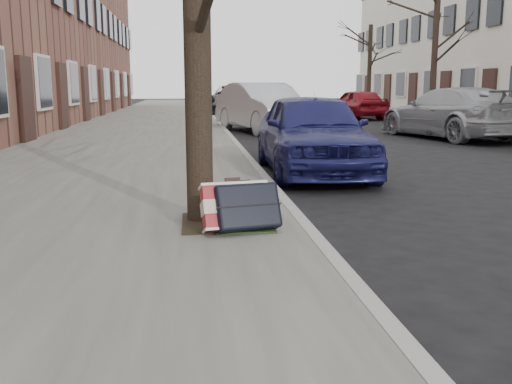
{
  "coord_description": "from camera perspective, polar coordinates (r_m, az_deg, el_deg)",
  "views": [
    {
      "loc": [
        -2.34,
        -4.14,
        1.43
      ],
      "look_at": [
        -1.76,
        0.8,
        0.49
      ],
      "focal_mm": 40.0,
      "sensor_mm": 36.0,
      "label": 1
    }
  ],
  "objects": [
    {
      "name": "car_far_back",
      "position": [
        25.39,
        10.03,
        8.68
      ],
      "size": [
        2.03,
        3.93,
        1.28
      ],
      "primitive_type": "imported",
      "rotation": [
        0.0,
        0.0,
        3.28
      ],
      "color": "maroon",
      "rests_on": "ground"
    },
    {
      "name": "near_sidewalk",
      "position": [
        19.24,
        -10.79,
        6.35
      ],
      "size": [
        5.0,
        70.0,
        0.12
      ],
      "primitive_type": "cube",
      "color": "slate",
      "rests_on": "ground"
    },
    {
      "name": "tree_far_c",
      "position": [
        31.36,
        11.27,
        12.07
      ],
      "size": [
        0.22,
        0.22,
        4.43
      ],
      "primitive_type": "cylinder",
      "color": "black",
      "rests_on": "far_sidewalk"
    },
    {
      "name": "car_near_mid",
      "position": [
        17.7,
        0.72,
        8.45
      ],
      "size": [
        2.8,
        4.86,
        1.52
      ],
      "primitive_type": "imported",
      "rotation": [
        0.0,
        0.0,
        0.28
      ],
      "color": "#B6B9BF",
      "rests_on": "ground"
    },
    {
      "name": "car_far_front",
      "position": [
        16.45,
        18.92,
        7.48
      ],
      "size": [
        2.86,
        5.04,
        1.38
      ],
      "primitive_type": "imported",
      "rotation": [
        0.0,
        0.0,
        3.35
      ],
      "color": "#9D9FA4",
      "rests_on": "ground"
    },
    {
      "name": "suitcase_navy",
      "position": [
        5.13,
        -0.94,
        -1.49
      ],
      "size": [
        0.65,
        0.47,
        0.46
      ],
      "primitive_type": "cube",
      "rotation": [
        -0.42,
        0.0,
        0.23
      ],
      "color": "black",
      "rests_on": "near_sidewalk"
    },
    {
      "name": "ground",
      "position": [
        4.97,
        21.92,
        -6.86
      ],
      "size": [
        120.0,
        120.0,
        0.0
      ],
      "primitive_type": "plane",
      "color": "black",
      "rests_on": "ground"
    },
    {
      "name": "dirt_patch",
      "position": [
        5.51,
        -2.96,
        -3.03
      ],
      "size": [
        0.85,
        0.85,
        0.02
      ],
      "primitive_type": "cube",
      "color": "black",
      "rests_on": "near_sidewalk"
    },
    {
      "name": "car_near_front",
      "position": [
        9.37,
        5.66,
        5.92
      ],
      "size": [
        1.68,
        3.96,
        1.34
      ],
      "primitive_type": "imported",
      "rotation": [
        0.0,
        0.0,
        -0.03
      ],
      "color": "#191A51",
      "rests_on": "ground"
    },
    {
      "name": "far_sidewalk",
      "position": [
        21.71,
        21.31,
        6.28
      ],
      "size": [
        4.0,
        70.0,
        0.12
      ],
      "primitive_type": "cube",
      "color": "slate",
      "rests_on": "ground"
    },
    {
      "name": "tree_far_b",
      "position": [
        23.8,
        17.46,
        13.61
      ],
      "size": [
        0.24,
        0.24,
        5.49
      ],
      "primitive_type": "cylinder",
      "color": "black",
      "rests_on": "far_sidewalk"
    },
    {
      "name": "suitcase_red",
      "position": [
        5.13,
        -2.11,
        -1.54
      ],
      "size": [
        0.63,
        0.41,
        0.45
      ],
      "primitive_type": "cube",
      "rotation": [
        -0.42,
        0.0,
        0.16
      ],
      "color": "maroon",
      "rests_on": "near_sidewalk"
    },
    {
      "name": "car_near_back",
      "position": [
        28.02,
        -2.23,
        9.17
      ],
      "size": [
        3.23,
        5.53,
        1.45
      ],
      "primitive_type": "imported",
      "rotation": [
        0.0,
        0.0,
        -0.17
      ],
      "color": "#37373C",
      "rests_on": "ground"
    }
  ]
}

